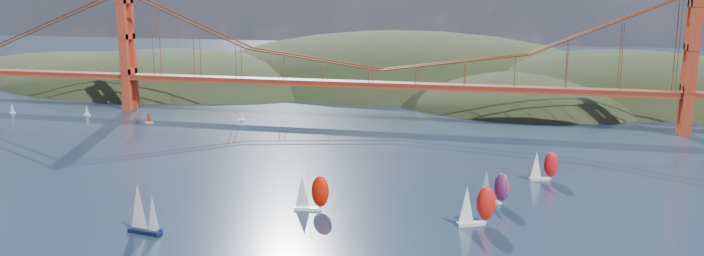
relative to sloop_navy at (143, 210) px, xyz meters
name	(u,v)px	position (x,y,z in m)	size (l,w,h in m)	color
headlands	(495,114)	(71.92, 246.79, -18.22)	(725.00, 225.00, 96.00)	black
bridge	(378,46)	(25.22, 148.51, 26.47)	(552.00, 12.00, 55.00)	maroon
sloop_navy	(143,210)	(0.00, 0.00, 0.00)	(8.67, 5.32, 13.05)	black
racer_0	(311,192)	(32.93, 25.25, -0.81)	(9.26, 4.21, 10.48)	white
racer_1	(476,205)	(74.75, 23.82, -0.59)	(9.76, 6.92, 10.94)	silver
racer_3	(543,165)	(91.69, 68.57, -1.16)	(8.70, 5.21, 9.74)	silver
racer_rwb	(493,186)	(78.19, 42.40, -1.15)	(8.73, 5.72, 9.76)	white
distant_boat_0	(12,108)	(-140.11, 126.44, -3.35)	(3.00, 2.00, 4.70)	silver
distant_boat_1	(87,110)	(-103.68, 129.57, -3.35)	(3.00, 2.00, 4.70)	silver
distant_boat_2	(149,117)	(-67.79, 120.51, -3.35)	(3.00, 2.00, 4.70)	silver
distant_boat_3	(242,115)	(-31.37, 134.34, -3.35)	(3.00, 2.00, 4.70)	silver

